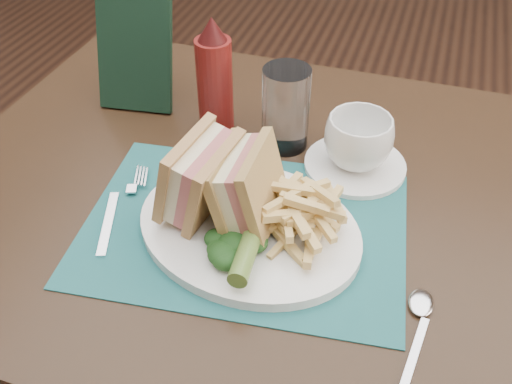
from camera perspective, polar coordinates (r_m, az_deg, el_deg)
floor at (r=1.70m, az=4.78°, el=-8.23°), size 7.00×7.00×0.00m
table_main at (r=1.10m, az=-0.78°, el=-14.24°), size 0.90×0.75×0.75m
placemat at (r=0.75m, az=-1.20°, el=-3.54°), size 0.45×0.34×0.00m
plate at (r=0.74m, az=-0.72°, el=-3.64°), size 0.35×0.30×0.01m
sandwich_half_a at (r=0.73m, az=-7.17°, el=2.08°), size 0.09×0.12×0.11m
sandwich_half_b at (r=0.71m, az=-2.47°, el=0.93°), size 0.08×0.11×0.11m
kale_garnish at (r=0.69m, az=-2.30°, el=-5.64°), size 0.11×0.08×0.03m
pickle_spear at (r=0.68m, az=-0.66°, el=-5.25°), size 0.03×0.12×0.03m
fries_pile at (r=0.72m, az=4.71°, el=-1.56°), size 0.18×0.20×0.06m
fork at (r=0.80m, az=-13.58°, el=-1.39°), size 0.09×0.17×0.01m
spoon at (r=0.66m, az=15.82°, el=-13.44°), size 0.05×0.15×0.01m
saucer at (r=0.86m, az=9.85°, el=2.63°), size 0.16×0.16×0.01m
coffee_cup at (r=0.83m, az=10.19°, el=5.00°), size 0.12×0.12×0.08m
drinking_glass at (r=0.86m, az=2.98°, el=8.33°), size 0.08×0.08×0.13m
ketchup_bottle at (r=0.89m, az=-4.19°, el=11.61°), size 0.07×0.07×0.19m
check_presenter at (r=0.98m, az=-12.04°, el=13.85°), size 0.13×0.09×0.20m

